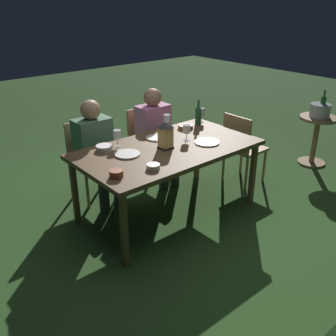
{
  "coord_description": "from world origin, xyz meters",
  "views": [
    {
      "loc": [
        2.26,
        2.68,
        2.14
      ],
      "look_at": [
        0.0,
        0.0,
        0.53
      ],
      "focal_mm": 40.87,
      "sensor_mm": 36.0,
      "label": 1
    }
  ],
  "objects_px": {
    "green_bottle_on_table": "(198,116)",
    "bowl_dip": "(186,127)",
    "bowl_olives": "(116,173)",
    "wine_glass_a": "(201,113)",
    "bowl_bread": "(104,148)",
    "bowl_salad": "(153,166)",
    "person_in_green": "(97,148)",
    "chair_side_left_b": "(89,156)",
    "ice_bucket": "(320,109)",
    "wine_glass_d": "(187,130)",
    "plate_c": "(207,142)",
    "chair_head_near": "(242,146)",
    "plate_a": "(127,154)",
    "person_in_pink": "(156,132)",
    "plate_b": "(156,138)",
    "lantern_centerpiece": "(166,134)",
    "wine_glass_c": "(167,119)",
    "chair_side_left_a": "(147,140)",
    "wine_glass_b": "(117,135)",
    "side_table": "(316,133)",
    "dining_table": "(168,152)"
  },
  "relations": [
    {
      "from": "bowl_bread",
      "to": "bowl_dip",
      "type": "relative_size",
      "value": 0.95
    },
    {
      "from": "green_bottle_on_table",
      "to": "bowl_bread",
      "type": "relative_size",
      "value": 1.81
    },
    {
      "from": "wine_glass_c",
      "to": "chair_side_left_a",
      "type": "bearing_deg",
      "value": -98.1
    },
    {
      "from": "chair_head_near",
      "to": "ice_bucket",
      "type": "bearing_deg",
      "value": 167.77
    },
    {
      "from": "dining_table",
      "to": "bowl_bread",
      "type": "distance_m",
      "value": 0.63
    },
    {
      "from": "wine_glass_a",
      "to": "side_table",
      "type": "distance_m",
      "value": 1.74
    },
    {
      "from": "lantern_centerpiece",
      "to": "ice_bucket",
      "type": "relative_size",
      "value": 0.77
    },
    {
      "from": "chair_side_left_b",
      "to": "bowl_olives",
      "type": "height_order",
      "value": "chair_side_left_b"
    },
    {
      "from": "bowl_olives",
      "to": "wine_glass_a",
      "type": "bearing_deg",
      "value": -159.34
    },
    {
      "from": "bowl_olives",
      "to": "plate_c",
      "type": "bearing_deg",
      "value": -176.49
    },
    {
      "from": "dining_table",
      "to": "person_in_pink",
      "type": "xyz_separation_m",
      "value": [
        -0.41,
        -0.7,
        -0.07
      ]
    },
    {
      "from": "plate_c",
      "to": "plate_a",
      "type": "bearing_deg",
      "value": -18.2
    },
    {
      "from": "person_in_pink",
      "to": "plate_b",
      "type": "height_order",
      "value": "person_in_pink"
    },
    {
      "from": "wine_glass_b",
      "to": "wine_glass_c",
      "type": "xyz_separation_m",
      "value": [
        -0.71,
        -0.09,
        0.0
      ]
    },
    {
      "from": "wine_glass_c",
      "to": "ice_bucket",
      "type": "distance_m",
      "value": 2.15
    },
    {
      "from": "person_in_pink",
      "to": "plate_b",
      "type": "distance_m",
      "value": 0.57
    },
    {
      "from": "chair_side_left_b",
      "to": "wine_glass_d",
      "type": "relative_size",
      "value": 5.15
    },
    {
      "from": "person_in_pink",
      "to": "wine_glass_d",
      "type": "height_order",
      "value": "person_in_pink"
    },
    {
      "from": "plate_b",
      "to": "plate_a",
      "type": "bearing_deg",
      "value": 19.68
    },
    {
      "from": "chair_head_near",
      "to": "chair_side_left_b",
      "type": "height_order",
      "value": "same"
    },
    {
      "from": "wine_glass_d",
      "to": "bowl_salad",
      "type": "relative_size",
      "value": 1.42
    },
    {
      "from": "wine_glass_c",
      "to": "lantern_centerpiece",
      "type": "bearing_deg",
      "value": 48.71
    },
    {
      "from": "bowl_olives",
      "to": "bowl_salad",
      "type": "relative_size",
      "value": 0.99
    },
    {
      "from": "person_in_pink",
      "to": "bowl_olives",
      "type": "distance_m",
      "value": 1.5
    },
    {
      "from": "plate_a",
      "to": "wine_glass_a",
      "type": "bearing_deg",
      "value": -168.1
    },
    {
      "from": "wine_glass_b",
      "to": "ice_bucket",
      "type": "bearing_deg",
      "value": 167.65
    },
    {
      "from": "green_bottle_on_table",
      "to": "bowl_dip",
      "type": "height_order",
      "value": "green_bottle_on_table"
    },
    {
      "from": "bowl_bread",
      "to": "chair_side_left_a",
      "type": "bearing_deg",
      "value": -149.12
    },
    {
      "from": "green_bottle_on_table",
      "to": "wine_glass_d",
      "type": "bearing_deg",
      "value": 33.34
    },
    {
      "from": "lantern_centerpiece",
      "to": "side_table",
      "type": "relative_size",
      "value": 0.4
    },
    {
      "from": "green_bottle_on_table",
      "to": "bowl_dip",
      "type": "xyz_separation_m",
      "value": [
        0.2,
        0.01,
        -0.09
      ]
    },
    {
      "from": "chair_side_left_a",
      "to": "bowl_bread",
      "type": "distance_m",
      "value": 1.12
    },
    {
      "from": "plate_c",
      "to": "chair_head_near",
      "type": "bearing_deg",
      "value": -167.9
    },
    {
      "from": "lantern_centerpiece",
      "to": "bowl_salad",
      "type": "xyz_separation_m",
      "value": [
        0.39,
        0.31,
        -0.12
      ]
    },
    {
      "from": "chair_side_left_b",
      "to": "green_bottle_on_table",
      "type": "relative_size",
      "value": 3.0
    },
    {
      "from": "person_in_green",
      "to": "plate_c",
      "type": "distance_m",
      "value": 1.17
    },
    {
      "from": "chair_side_left_b",
      "to": "bowl_dip",
      "type": "bearing_deg",
      "value": 147.89
    },
    {
      "from": "person_in_pink",
      "to": "bowl_dip",
      "type": "height_order",
      "value": "person_in_pink"
    },
    {
      "from": "plate_b",
      "to": "side_table",
      "type": "distance_m",
      "value": 2.39
    },
    {
      "from": "chair_head_near",
      "to": "wine_glass_b",
      "type": "relative_size",
      "value": 5.15
    },
    {
      "from": "wine_glass_a",
      "to": "person_in_green",
      "type": "bearing_deg",
      "value": -15.68
    },
    {
      "from": "dining_table",
      "to": "bowl_bread",
      "type": "bearing_deg",
      "value": -32.82
    },
    {
      "from": "ice_bucket",
      "to": "chair_side_left_b",
      "type": "bearing_deg",
      "value": -22.58
    },
    {
      "from": "chair_side_left_b",
      "to": "lantern_centerpiece",
      "type": "bearing_deg",
      "value": 112.44
    },
    {
      "from": "wine_glass_d",
      "to": "bowl_bread",
      "type": "distance_m",
      "value": 0.85
    },
    {
      "from": "plate_b",
      "to": "bowl_bread",
      "type": "xyz_separation_m",
      "value": [
        0.58,
        -0.07,
        0.02
      ]
    },
    {
      "from": "bowl_bread",
      "to": "ice_bucket",
      "type": "xyz_separation_m",
      "value": [
        -2.89,
        0.6,
        -0.02
      ]
    },
    {
      "from": "bowl_bread",
      "to": "bowl_salad",
      "type": "relative_size",
      "value": 1.35
    },
    {
      "from": "plate_a",
      "to": "chair_side_left_a",
      "type": "bearing_deg",
      "value": -136.12
    },
    {
      "from": "chair_head_near",
      "to": "bowl_salad",
      "type": "bearing_deg",
      "value": 11.14
    }
  ]
}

